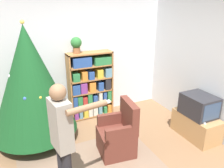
# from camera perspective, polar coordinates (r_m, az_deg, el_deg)

# --- Properties ---
(wall_back) EXTENTS (8.00, 0.10, 2.60)m
(wall_back) POSITION_cam_1_polar(r_m,az_deg,el_deg) (4.74, -10.55, 6.39)
(wall_back) COLOR silver
(wall_back) RESTS_ON ground_plane
(wall_right) EXTENTS (0.10, 8.00, 2.60)m
(wall_right) POSITION_cam_1_polar(r_m,az_deg,el_deg) (4.25, 27.29, 2.86)
(wall_right) COLOR silver
(wall_right) RESTS_ON ground_plane
(bookshelf) EXTENTS (0.96, 0.31, 1.46)m
(bookshelf) POSITION_cam_1_polar(r_m,az_deg,el_deg) (4.79, -5.62, -0.67)
(bookshelf) COLOR #A8703D
(bookshelf) RESTS_ON ground_plane
(tv_stand) EXTENTS (0.47, 0.87, 0.45)m
(tv_stand) POSITION_cam_1_polar(r_m,az_deg,el_deg) (4.52, 21.06, -10.07)
(tv_stand) COLOR tan
(tv_stand) RESTS_ON ground_plane
(television) EXTENTS (0.48, 0.59, 0.39)m
(television) POSITION_cam_1_polar(r_m,az_deg,el_deg) (4.34, 21.78, -5.23)
(television) COLOR #28282D
(television) RESTS_ON tv_stand
(game_remote) EXTENTS (0.04, 0.12, 0.02)m
(game_remote) POSITION_cam_1_polar(r_m,az_deg,el_deg) (4.17, 22.64, -9.25)
(game_remote) COLOR white
(game_remote) RESTS_ON tv_stand
(christmas_tree) EXTENTS (1.48, 1.48, 2.18)m
(christmas_tree) POSITION_cam_1_polar(r_m,az_deg,el_deg) (3.98, -20.58, 0.68)
(christmas_tree) COLOR #4C3323
(christmas_tree) RESTS_ON ground_plane
(armchair) EXTENTS (0.64, 0.63, 0.92)m
(armchair) POSITION_cam_1_polar(r_m,az_deg,el_deg) (3.77, 1.65, -13.29)
(armchair) COLOR brown
(armchair) RESTS_ON ground_plane
(standing_person) EXTENTS (0.68, 0.46, 1.61)m
(standing_person) POSITION_cam_1_polar(r_m,az_deg,el_deg) (2.67, -12.75, -13.33)
(standing_person) COLOR #232328
(standing_person) RESTS_ON ground_plane
(potted_plant) EXTENTS (0.22, 0.22, 0.33)m
(potted_plant) POSITION_cam_1_polar(r_m,az_deg,el_deg) (4.47, -9.31, 10.27)
(potted_plant) COLOR #935B38
(potted_plant) RESTS_ON bookshelf
(book_pile_near_tree) EXTENTS (0.24, 0.20, 0.12)m
(book_pile_near_tree) POSITION_cam_1_polar(r_m,az_deg,el_deg) (4.14, -11.63, -14.72)
(book_pile_near_tree) COLOR #B22D28
(book_pile_near_tree) RESTS_ON ground_plane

